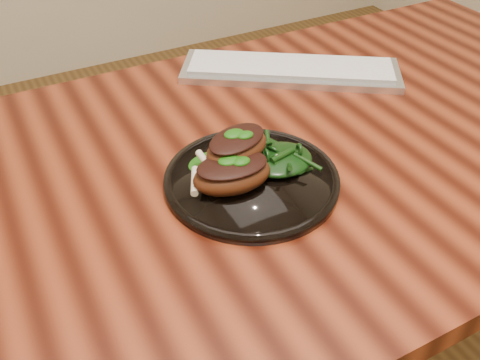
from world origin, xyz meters
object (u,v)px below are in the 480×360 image
(desk, at_px, (260,193))
(greens_heap, at_px, (280,156))
(plate, at_px, (252,180))
(keyboard, at_px, (290,69))
(lamb_chop_front, at_px, (232,173))

(desk, xyz_separation_m, greens_heap, (-0.00, -0.06, 0.11))
(desk, distance_m, plate, 0.12)
(plate, distance_m, keyboard, 0.37)
(desk, bearing_deg, greens_heap, -90.50)
(plate, bearing_deg, keyboard, 48.69)
(greens_heap, height_order, keyboard, greens_heap)
(lamb_chop_front, distance_m, keyboard, 0.41)
(keyboard, bearing_deg, desk, -131.53)
(desk, relative_size, lamb_chop_front, 12.48)
(keyboard, bearing_deg, lamb_chop_front, -134.56)
(plate, height_order, greens_heap, greens_heap)
(plate, height_order, keyboard, keyboard)
(desk, xyz_separation_m, plate, (-0.05, -0.06, 0.09))
(plate, relative_size, lamb_chop_front, 2.07)
(desk, distance_m, keyboard, 0.31)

